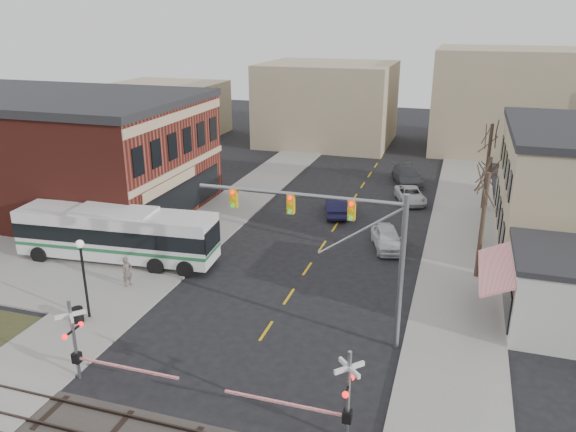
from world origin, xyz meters
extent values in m
plane|color=black|center=(0.00, 0.00, 0.00)|extent=(160.00, 160.00, 0.00)
cube|color=gray|center=(-9.50, 20.00, 0.06)|extent=(5.00, 60.00, 0.12)
cube|color=gray|center=(9.50, 20.00, 0.06)|extent=(5.00, 60.00, 0.12)
cube|color=#2D231E|center=(0.00, -6.08, 0.12)|extent=(160.00, 0.08, 0.14)
cube|color=maroon|center=(-27.00, 16.00, 4.50)|extent=(30.00, 15.00, 9.00)
cube|color=#262628|center=(-27.00, 16.00, 9.30)|extent=(30.40, 15.40, 0.60)
cube|color=tan|center=(-11.95, 16.00, 4.30)|extent=(0.10, 15.00, 0.50)
cube|color=tan|center=(-11.95, 16.00, 8.40)|extent=(0.10, 15.00, 0.70)
cube|color=black|center=(-11.95, 16.00, 1.80)|extent=(0.08, 13.00, 2.60)
cube|color=red|center=(11.20, 7.00, 3.00)|extent=(1.68, 6.00, 0.87)
cylinder|color=#382B21|center=(10.50, 12.00, 3.50)|extent=(0.28, 0.28, 6.75)
cylinder|color=#382B21|center=(10.80, 18.00, 3.27)|extent=(0.28, 0.28, 6.30)
cylinder|color=#382B21|center=(11.00, 26.00, 3.72)|extent=(0.28, 0.28, 7.20)
cube|color=silver|center=(-12.47, 7.48, 1.96)|extent=(13.62, 4.07, 3.02)
cube|color=black|center=(-12.47, 7.48, 2.18)|extent=(13.67, 4.11, 1.01)
cube|color=#216337|center=(-12.47, 7.48, 1.29)|extent=(13.67, 4.11, 0.22)
cylinder|color=black|center=(-12.47, 7.48, 0.56)|extent=(1.37, 2.99, 1.12)
cylinder|color=gray|center=(6.68, 2.56, 4.00)|extent=(0.28, 0.28, 8.00)
cylinder|color=gray|center=(1.52, 2.56, 7.50)|extent=(10.31, 0.20, 0.20)
cube|color=gold|center=(4.18, 2.56, 7.00)|extent=(0.35, 0.30, 1.00)
cube|color=gold|center=(1.18, 2.56, 7.00)|extent=(0.35, 0.30, 1.00)
cube|color=gold|center=(-1.82, 2.56, 7.00)|extent=(0.35, 0.30, 1.00)
cylinder|color=gray|center=(-6.76, -4.38, 2.00)|extent=(0.16, 0.16, 4.00)
cube|color=silver|center=(-6.76, -4.38, 3.30)|extent=(1.00, 1.00, 0.18)
cube|color=silver|center=(-6.76, -4.38, 3.30)|extent=(1.00, 1.00, 0.18)
sphere|color=#FF0C0C|center=(-6.76, -4.93, 2.50)|extent=(0.26, 0.26, 0.26)
sphere|color=#FF0C0C|center=(-6.76, -3.83, 2.50)|extent=(0.26, 0.26, 0.26)
cube|color=black|center=(-6.76, -4.38, 1.10)|extent=(0.35, 0.35, 0.50)
cube|color=#FF0C0C|center=(-4.16, -4.38, 1.10)|extent=(5.00, 0.10, 0.10)
cylinder|color=gray|center=(5.68, -4.56, 2.00)|extent=(0.16, 0.16, 4.00)
cube|color=silver|center=(5.68, -4.56, 3.30)|extent=(1.00, 1.00, 0.18)
cube|color=silver|center=(5.68, -4.56, 3.30)|extent=(1.00, 1.00, 0.18)
sphere|color=#FF0C0C|center=(5.68, -5.11, 2.50)|extent=(0.26, 0.26, 0.26)
sphere|color=#FF0C0C|center=(5.68, -4.01, 2.50)|extent=(0.26, 0.26, 0.26)
cube|color=black|center=(5.68, -4.56, 1.10)|extent=(0.35, 0.35, 0.50)
cube|color=#FF0C0C|center=(3.08, -4.56, 1.10)|extent=(5.00, 0.10, 0.10)
cylinder|color=black|center=(-9.63, 0.30, 2.19)|extent=(0.14, 0.14, 4.15)
sphere|color=silver|center=(-9.63, 0.30, 4.42)|extent=(0.44, 0.44, 0.44)
cylinder|color=black|center=(-9.88, -0.30, 0.53)|extent=(0.60, 0.60, 0.81)
imported|color=silver|center=(4.43, 15.08, 0.78)|extent=(3.17, 4.92, 1.56)
imported|color=#19173A|center=(-0.58, 20.94, 0.78)|extent=(2.88, 5.02, 1.56)
imported|color=#BBBBBB|center=(4.91, 26.14, 0.65)|extent=(3.52, 5.11, 1.30)
imported|color=#46474C|center=(4.03, 31.72, 0.81)|extent=(3.93, 6.02, 1.62)
imported|color=#5F544C|center=(-9.67, 4.21, 1.04)|extent=(0.67, 0.79, 1.85)
imported|color=#3A3862|center=(-9.85, 8.14, 1.08)|extent=(1.18, 1.14, 1.92)
camera|label=1|loc=(8.83, -22.11, 15.67)|focal=35.00mm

